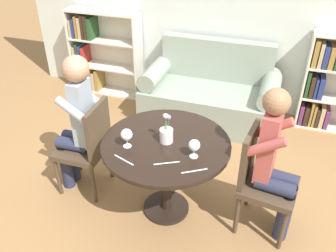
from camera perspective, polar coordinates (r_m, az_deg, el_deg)
ground_plane at (r=3.24m, az=-0.29°, el=-13.08°), size 16.00×16.00×0.00m
round_table at (r=2.84m, az=-0.33°, el=-4.74°), size 1.02×1.02×0.72m
couch at (r=4.34m, az=6.82°, el=4.96°), size 1.58×0.80×0.92m
bookshelf_left at (r=5.01m, az=-11.05°, el=11.48°), size 0.97×0.28×1.13m
chair_left at (r=3.22m, az=-12.65°, el=-2.84°), size 0.43×0.43×0.90m
chair_right at (r=2.88m, az=14.62°, el=-7.96°), size 0.47×0.47×0.90m
person_left at (r=3.14m, az=-14.48°, el=0.65°), size 0.42×0.35×1.32m
person_right at (r=2.77m, az=16.87°, el=-5.86°), size 0.44×0.37×1.27m
wine_glass_left at (r=2.68m, az=-6.66°, el=-1.46°), size 0.09×0.09×0.15m
wine_glass_right at (r=2.57m, az=4.24°, el=-3.17°), size 0.09×0.09×0.15m
flower_vase at (r=2.73m, az=-0.29°, el=-1.04°), size 0.10×0.10×0.25m
knife_left_setting at (r=2.56m, az=-0.22°, el=-5.97°), size 0.17×0.10×0.00m
fork_left_setting at (r=2.61m, az=-7.09°, el=-5.42°), size 0.18×0.08×0.00m
knife_right_setting at (r=2.50m, az=4.25°, el=-7.20°), size 0.17×0.11×0.00m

